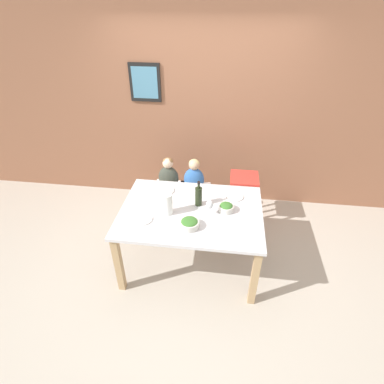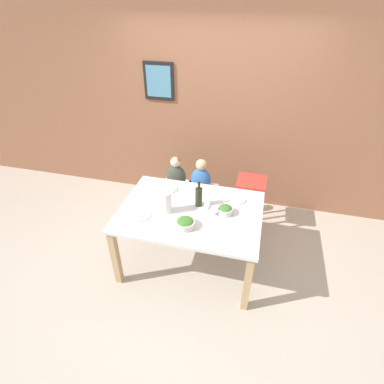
# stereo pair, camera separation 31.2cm
# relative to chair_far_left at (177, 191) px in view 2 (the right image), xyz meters

# --- Properties ---
(ground_plane) EXTENTS (14.00, 14.00, 0.00)m
(ground_plane) POSITION_rel_chair_far_left_xyz_m (0.41, -0.83, -0.40)
(ground_plane) COLOR #BCB2A3
(wall_back) EXTENTS (10.00, 0.09, 2.70)m
(wall_back) POSITION_rel_chair_far_left_xyz_m (0.41, 0.60, 0.96)
(wall_back) COLOR #8E5B42
(wall_back) RESTS_ON ground_plane
(dining_table) EXTENTS (1.50, 1.08, 0.76)m
(dining_table) POSITION_rel_chair_far_left_xyz_m (0.41, -0.83, 0.27)
(dining_table) COLOR silver
(dining_table) RESTS_ON ground_plane
(chair_far_left) EXTENTS (0.42, 0.42, 0.47)m
(chair_far_left) POSITION_rel_chair_far_left_xyz_m (0.00, 0.00, 0.00)
(chair_far_left) COLOR silver
(chair_far_left) RESTS_ON ground_plane
(chair_far_center) EXTENTS (0.42, 0.42, 0.47)m
(chair_far_center) POSITION_rel_chair_far_left_xyz_m (0.34, 0.00, 0.00)
(chair_far_center) COLOR silver
(chair_far_center) RESTS_ON ground_plane
(chair_right_highchair) EXTENTS (0.36, 0.36, 0.72)m
(chair_right_highchair) POSITION_rel_chair_far_left_xyz_m (0.99, 0.00, 0.17)
(chair_right_highchair) COLOR silver
(chair_right_highchair) RESTS_ON ground_plane
(person_child_left) EXTENTS (0.27, 0.17, 0.45)m
(person_child_left) POSITION_rel_chair_far_left_xyz_m (-0.00, 0.00, 0.29)
(person_child_left) COLOR #3D4238
(person_child_left) RESTS_ON chair_far_left
(person_child_center) EXTENTS (0.27, 0.17, 0.45)m
(person_child_center) POSITION_rel_chair_far_left_xyz_m (0.34, 0.00, 0.29)
(person_child_center) COLOR #3366B2
(person_child_center) RESTS_ON chair_far_center
(wine_bottle) EXTENTS (0.08, 0.08, 0.29)m
(wine_bottle) POSITION_rel_chair_far_left_xyz_m (0.47, -0.72, 0.48)
(wine_bottle) COLOR #232D19
(wine_bottle) RESTS_ON dining_table
(paper_towel_roll) EXTENTS (0.11, 0.11, 0.24)m
(paper_towel_roll) POSITION_rel_chair_far_left_xyz_m (0.17, -0.91, 0.49)
(paper_towel_roll) COLOR white
(paper_towel_roll) RESTS_ON dining_table
(wine_glass_near) EXTENTS (0.08, 0.08, 0.18)m
(wine_glass_near) POSITION_rel_chair_far_left_xyz_m (0.61, -0.87, 0.49)
(wine_glass_near) COLOR white
(wine_glass_near) RESTS_ON dining_table
(salad_bowl_large) EXTENTS (0.19, 0.19, 0.09)m
(salad_bowl_large) POSITION_rel_chair_far_left_xyz_m (0.43, -1.09, 0.41)
(salad_bowl_large) COLOR silver
(salad_bowl_large) RESTS_ON dining_table
(salad_bowl_small) EXTENTS (0.16, 0.16, 0.09)m
(salad_bowl_small) POSITION_rel_chair_far_left_xyz_m (0.77, -0.79, 0.41)
(salad_bowl_small) COLOR silver
(salad_bowl_small) RESTS_ON dining_table
(dinner_plate_front_left) EXTENTS (0.20, 0.20, 0.01)m
(dinner_plate_front_left) POSITION_rel_chair_far_left_xyz_m (-0.06, -1.04, 0.37)
(dinner_plate_front_left) COLOR silver
(dinner_plate_front_left) RESTS_ON dining_table
(dinner_plate_back_left) EXTENTS (0.20, 0.20, 0.01)m
(dinner_plate_back_left) POSITION_rel_chair_far_left_xyz_m (0.07, -0.50, 0.37)
(dinner_plate_back_left) COLOR silver
(dinner_plate_back_left) RESTS_ON dining_table
(dinner_plate_back_right) EXTENTS (0.20, 0.20, 0.01)m
(dinner_plate_back_right) POSITION_rel_chair_far_left_xyz_m (0.86, -0.52, 0.37)
(dinner_plate_back_right) COLOR silver
(dinner_plate_back_right) RESTS_ON dining_table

